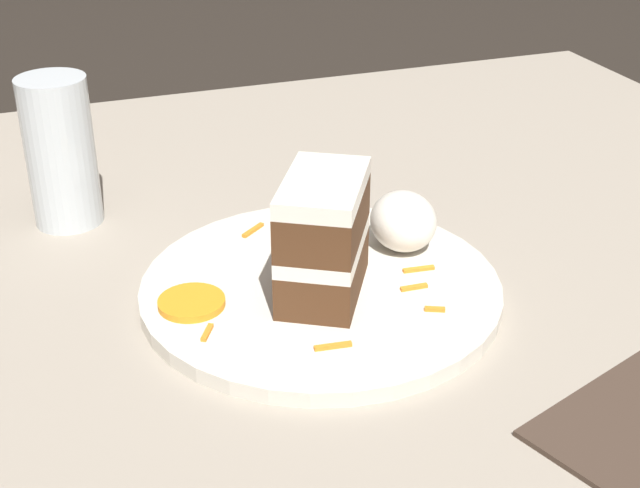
% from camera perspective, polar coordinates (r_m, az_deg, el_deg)
% --- Properties ---
extents(ground_plane, '(6.00, 6.00, 0.00)m').
position_cam_1_polar(ground_plane, '(0.73, 0.43, -5.42)').
color(ground_plane, black).
rests_on(ground_plane, ground).
extents(dining_table, '(1.06, 1.16, 0.03)m').
position_cam_1_polar(dining_table, '(0.72, 0.43, -4.34)').
color(dining_table, gray).
rests_on(dining_table, ground).
extents(plate, '(0.28, 0.28, 0.01)m').
position_cam_1_polar(plate, '(0.71, 0.00, -2.82)').
color(plate, silver).
rests_on(plate, dining_table).
extents(cake_slice, '(0.11, 0.10, 0.09)m').
position_cam_1_polar(cake_slice, '(0.67, 0.21, 0.46)').
color(cake_slice, '#4C2D19').
rests_on(cake_slice, plate).
extents(cream_dollop, '(0.06, 0.05, 0.05)m').
position_cam_1_polar(cream_dollop, '(0.74, 5.35, 1.47)').
color(cream_dollop, white).
rests_on(cream_dollop, plate).
extents(orange_garnish, '(0.05, 0.05, 0.01)m').
position_cam_1_polar(orange_garnish, '(0.68, -8.20, -3.79)').
color(orange_garnish, orange).
rests_on(orange_garnish, plate).
extents(carrot_shreds_scatter, '(0.20, 0.20, 0.00)m').
position_cam_1_polar(carrot_shreds_scatter, '(0.69, 1.21, -2.93)').
color(carrot_shreds_scatter, orange).
rests_on(carrot_shreds_scatter, plate).
extents(drinking_glass, '(0.06, 0.06, 0.14)m').
position_cam_1_polar(drinking_glass, '(0.83, -16.19, 5.07)').
color(drinking_glass, silver).
rests_on(drinking_glass, dining_table).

